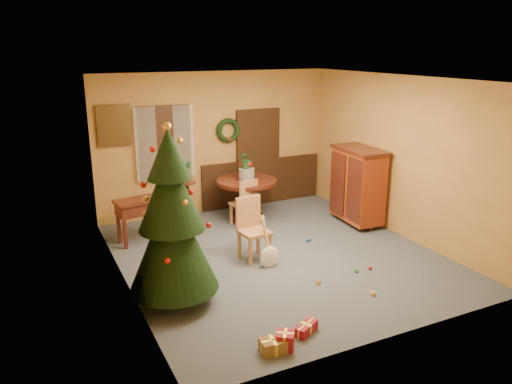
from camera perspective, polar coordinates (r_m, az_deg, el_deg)
room_envelope at (r=10.53m, az=-3.43°, el=3.92°), size 5.50×5.50×5.50m
dining_table at (r=9.97m, az=-1.07°, el=0.04°), size 1.20×1.20×0.83m
urn at (r=9.87m, az=-1.08°, el=2.07°), size 0.32×0.32×0.23m
centerpiece_plant at (r=9.80m, az=-1.09°, el=3.79°), size 0.34×0.29×0.38m
chair_near at (r=8.15m, az=-0.48°, el=-3.94°), size 0.48×0.48×1.03m
chair_far at (r=9.57m, az=-1.24°, el=-1.10°), size 0.48×0.48×0.95m
guitar at (r=7.89m, az=1.57°, el=-5.93°), size 0.48×0.58×0.76m
plant_stand at (r=9.63m, az=-7.92°, el=-0.79°), size 0.35×0.35×0.91m
stand_plant at (r=9.49m, az=-8.05°, el=2.35°), size 0.24×0.20×0.40m
christmas_tree at (r=6.64m, az=-9.61°, el=-3.29°), size 1.20×1.20×2.48m
writing_desk at (r=9.04m, az=-12.94°, el=-1.96°), size 0.96×0.58×0.80m
sideboard at (r=9.88m, az=11.58°, el=0.93°), size 0.69×1.21×1.51m
gift_a at (r=5.99m, az=1.96°, el=-17.15°), size 0.31×0.24×0.16m
gift_b at (r=6.04m, az=3.35°, el=-16.58°), size 0.28×0.28×0.21m
gift_c at (r=7.67m, az=-8.47°, el=-9.36°), size 0.32×0.26×0.16m
gift_d at (r=6.36m, az=5.73°, el=-15.23°), size 0.38×0.29×0.13m
toy_a at (r=9.04m, az=6.02°, el=-5.52°), size 0.09×0.08×0.05m
toy_b at (r=7.99m, az=11.41°, el=-8.79°), size 0.06×0.06×0.06m
toy_c at (r=7.36m, az=13.21°, el=-11.25°), size 0.09×0.09×0.05m
toy_d at (r=8.12m, az=12.91°, el=-8.48°), size 0.06×0.06×0.06m
toy_e at (r=7.54m, az=7.15°, el=-10.24°), size 0.09×0.09×0.05m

